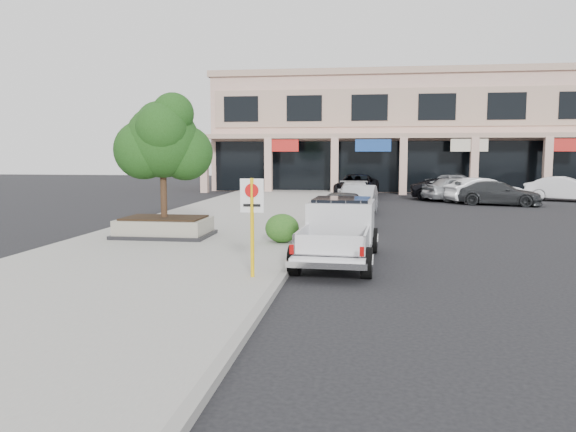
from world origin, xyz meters
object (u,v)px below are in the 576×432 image
at_px(lot_car_f, 565,189).
at_px(pickup_truck, 338,232).
at_px(curb_car_b, 359,200).
at_px(curb_car_c, 355,194).
at_px(planter, 165,227).
at_px(curb_car_a, 341,210).
at_px(planter_tree, 168,142).
at_px(lot_car_b, 484,191).
at_px(lot_car_d, 451,189).
at_px(lot_car_c, 498,193).
at_px(lot_car_e, 458,184).
at_px(lot_car_a, 459,189).
at_px(no_parking_sign, 252,214).
at_px(curb_car_d, 357,186).

bearing_deg(lot_car_f, pickup_truck, 173.01).
height_order(curb_car_b, curb_car_c, curb_car_b).
bearing_deg(planter, curb_car_a, 34.82).
xyz_separation_m(planter_tree, curb_car_a, (5.77, 3.95, -2.66)).
bearing_deg(lot_car_b, lot_car_d, 17.81).
relative_size(curb_car_b, lot_car_c, 0.91).
bearing_deg(lot_car_c, lot_car_e, 22.98).
bearing_deg(lot_car_f, curb_car_b, 151.09).
bearing_deg(lot_car_a, planter, 121.57).
height_order(planter, curb_car_c, curb_car_c).
height_order(pickup_truck, curb_car_a, pickup_truck).
distance_m(no_parking_sign, lot_car_b, 24.75).
xyz_separation_m(curb_car_d, lot_car_f, (13.07, -0.73, -0.03)).
height_order(lot_car_c, lot_car_f, lot_car_f).
relative_size(planter_tree, no_parking_sign, 1.74).
bearing_deg(curb_car_d, lot_car_d, -1.82).
height_order(planter, lot_car_c, lot_car_c).
xyz_separation_m(curb_car_a, lot_car_a, (6.80, 14.02, 0.04)).
distance_m(no_parking_sign, lot_car_c, 23.83).
xyz_separation_m(pickup_truck, lot_car_a, (6.53, 21.27, -0.07)).
bearing_deg(lot_car_d, lot_car_c, -144.28).
height_order(planter_tree, curb_car_a, planter_tree).
relative_size(no_parking_sign, lot_car_e, 0.49).
bearing_deg(curb_car_c, curb_car_b, -89.14).
relative_size(curb_car_d, lot_car_a, 1.24).
relative_size(planter, no_parking_sign, 1.39).
bearing_deg(curb_car_a, pickup_truck, -82.68).
distance_m(planter_tree, lot_car_a, 22.09).
height_order(pickup_truck, lot_car_f, pickup_truck).
distance_m(lot_car_b, lot_car_c, 1.41).
xyz_separation_m(planter, pickup_truck, (6.17, -3.15, 0.39)).
distance_m(planter, lot_car_b, 21.93).
xyz_separation_m(no_parking_sign, lot_car_e, (9.17, 29.55, -0.83)).
bearing_deg(planter_tree, planter, -131.03).
distance_m(planter_tree, curb_car_b, 11.45).
bearing_deg(lot_car_b, lot_car_a, 26.20).
distance_m(planter, no_parking_sign, 7.39).
distance_m(planter_tree, curb_car_c, 15.07).
distance_m(planter, curb_car_b, 11.34).
distance_m(planter_tree, curb_car_a, 7.48).
xyz_separation_m(curb_car_b, curb_car_d, (-0.30, 10.48, 0.08)).
bearing_deg(lot_car_c, lot_car_a, 52.04).
height_order(pickup_truck, lot_car_a, pickup_truck).
distance_m(planter, lot_car_f, 27.10).
relative_size(planter, lot_car_f, 0.68).
height_order(planter_tree, lot_car_d, planter_tree).
height_order(curb_car_a, lot_car_b, lot_car_b).
relative_size(lot_car_d, lot_car_f, 1.09).
distance_m(planter_tree, no_parking_sign, 7.56).
xyz_separation_m(curb_car_c, lot_car_e, (7.25, 10.02, 0.10)).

